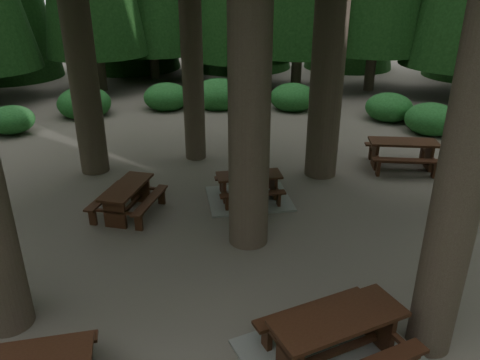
# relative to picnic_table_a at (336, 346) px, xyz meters

# --- Properties ---
(ground) EXTENTS (80.00, 80.00, 0.00)m
(ground) POSITION_rel_picnic_table_a_xyz_m (-2.53, 3.10, -0.31)
(ground) COLOR #585148
(ground) RESTS_ON ground
(picnic_table_a) EXTENTS (3.30, 3.17, 0.87)m
(picnic_table_a) POSITION_rel_picnic_table_a_xyz_m (0.00, 0.00, 0.00)
(picnic_table_a) COLOR gray
(picnic_table_a) RESTS_ON ground
(picnic_table_b) EXTENTS (1.52, 1.83, 0.75)m
(picnic_table_b) POSITION_rel_picnic_table_a_xyz_m (-4.76, 4.11, 0.19)
(picnic_table_b) COLOR #381C10
(picnic_table_b) RESTS_ON ground
(picnic_table_c) EXTENTS (2.51, 2.28, 0.71)m
(picnic_table_c) POSITION_rel_picnic_table_a_xyz_m (-1.97, 5.31, -0.08)
(picnic_table_c) COLOR gray
(picnic_table_c) RESTS_ON ground
(picnic_table_d) EXTENTS (2.04, 1.68, 0.85)m
(picnic_table_d) POSITION_rel_picnic_table_a_xyz_m (2.26, 8.11, 0.26)
(picnic_table_d) COLOR #381C10
(picnic_table_d) RESTS_ON ground
(shrub_ring) EXTENTS (23.86, 24.64, 1.49)m
(shrub_ring) POSITION_rel_picnic_table_a_xyz_m (-1.83, 3.85, 0.09)
(shrub_ring) COLOR #1D5620
(shrub_ring) RESTS_ON ground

